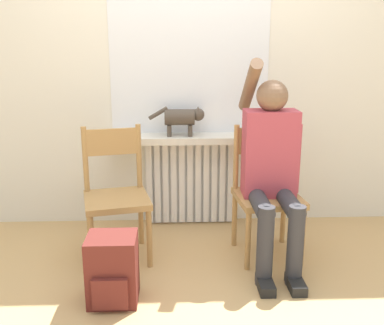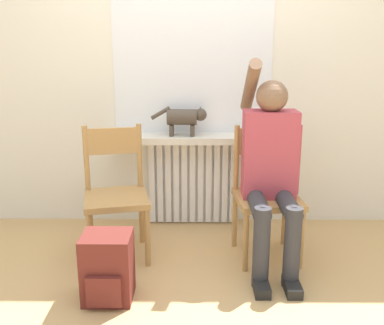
{
  "view_description": "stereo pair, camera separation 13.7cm",
  "coord_description": "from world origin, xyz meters",
  "views": [
    {
      "loc": [
        -0.11,
        -2.24,
        1.41
      ],
      "look_at": [
        0.0,
        0.7,
        0.62
      ],
      "focal_mm": 42.0,
      "sensor_mm": 36.0,
      "label": 1
    },
    {
      "loc": [
        0.02,
        -2.24,
        1.41
      ],
      "look_at": [
        0.0,
        0.7,
        0.62
      ],
      "focal_mm": 42.0,
      "sensor_mm": 36.0,
      "label": 2
    }
  ],
  "objects": [
    {
      "name": "backpack",
      "position": [
        -0.47,
        0.02,
        0.19
      ],
      "size": [
        0.27,
        0.27,
        0.39
      ],
      "color": "maroon",
      "rests_on": "ground_plane"
    },
    {
      "name": "person",
      "position": [
        0.5,
        0.48,
        0.65
      ],
      "size": [
        0.36,
        0.95,
        1.32
      ],
      "color": "#333338",
      "rests_on": "ground_plane"
    },
    {
      "name": "wall_with_window",
      "position": [
        0.0,
        1.23,
        1.35
      ],
      "size": [
        7.0,
        0.06,
        2.7
      ],
      "color": "white",
      "rests_on": "ground_plane"
    },
    {
      "name": "ground_plane",
      "position": [
        0.0,
        0.0,
        0.0
      ],
      "size": [
        12.0,
        12.0,
        0.0
      ],
      "primitive_type": "plane",
      "color": "tan"
    },
    {
      "name": "radiator",
      "position": [
        -0.0,
        1.15,
        0.34
      ],
      "size": [
        0.7,
        0.08,
        0.68
      ],
      "color": "white",
      "rests_on": "ground_plane"
    },
    {
      "name": "chair_right",
      "position": [
        0.49,
        0.59,
        0.44
      ],
      "size": [
        0.45,
        0.45,
        0.87
      ],
      "rotation": [
        0.0,
        0.0,
        0.11
      ],
      "color": "#B2844C",
      "rests_on": "ground_plane"
    },
    {
      "name": "windowsill",
      "position": [
        0.0,
        1.08,
        0.7
      ],
      "size": [
        1.24,
        0.24,
        0.05
      ],
      "color": "silver",
      "rests_on": "radiator"
    },
    {
      "name": "chair_left",
      "position": [
        -0.51,
        0.59,
        0.44
      ],
      "size": [
        0.49,
        0.49,
        0.87
      ],
      "rotation": [
        0.0,
        0.0,
        0.22
      ],
      "color": "#B2844C",
      "rests_on": "ground_plane"
    },
    {
      "name": "window_glass",
      "position": [
        0.0,
        1.2,
        1.4
      ],
      "size": [
        1.19,
        0.01,
        1.34
      ],
      "color": "white",
      "rests_on": "windowsill"
    },
    {
      "name": "cat",
      "position": [
        -0.06,
        1.06,
        0.87
      ],
      "size": [
        0.42,
        0.12,
        0.22
      ],
      "color": "#4C4238",
      "rests_on": "windowsill"
    }
  ]
}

